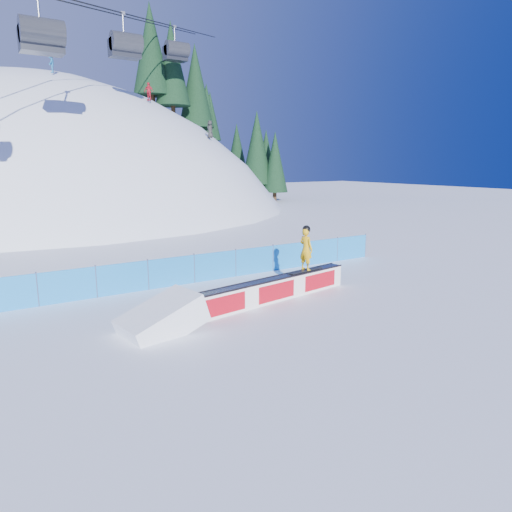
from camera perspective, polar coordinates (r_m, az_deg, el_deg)
ground at (r=15.13m, az=-3.87°, el=-7.60°), size 160.00×160.00×0.00m
snow_hill at (r=59.60m, az=-23.86°, el=-12.08°), size 64.00×64.00×64.00m
treeline at (r=60.03m, az=-4.50°, el=16.76°), size 20.14×12.44×19.76m
safety_fence at (r=18.89m, az=-10.47°, el=-1.96°), size 22.05×0.05×1.30m
chairlift at (r=43.35m, az=-17.78°, el=27.09°), size 40.80×41.70×22.00m
rail_box at (r=16.62m, az=2.07°, el=-4.25°), size 7.27×1.60×0.87m
snow_ramp at (r=14.19m, az=-11.63°, el=-9.16°), size 2.72×1.93×1.57m
snowboarder at (r=17.53m, az=6.26°, el=0.93°), size 1.72×0.65×1.77m
distant_skiers at (r=43.41m, az=-20.30°, el=18.45°), size 22.69×9.64×7.11m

